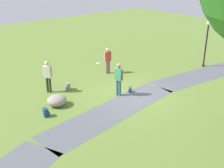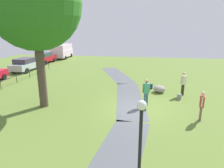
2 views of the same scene
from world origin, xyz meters
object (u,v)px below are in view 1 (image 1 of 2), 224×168
Objects in this scene: lawn_boulder at (57,100)px; man_near_boulder at (108,59)px; handbag_on_grass at (130,90)px; spare_backpack_on_lawn at (68,86)px; frisbee_on_grass at (98,63)px; passerby_on_path at (48,74)px; backpack_by_boulder at (46,113)px; lamp_post at (207,39)px; woman_with_handbag at (119,77)px.

man_near_boulder is (-4.90, -1.97, 0.70)m from lawn_boulder.
man_near_boulder is 3.40m from handbag_on_grass.
spare_backpack_on_lawn is (3.42, 0.63, -0.79)m from man_near_boulder.
lawn_boulder reaches higher than frisbee_on_grass.
passerby_on_path is at bearing 23.82° from frisbee_on_grass.
man_near_boulder is at bearing -169.62° from spare_backpack_on_lawn.
lawn_boulder is 2.67× the size of backpack_by_boulder.
lamp_post is 1.86× the size of man_near_boulder.
passerby_on_path is 4.80× the size of handbag_on_grass.
woman_with_handbag is 4.56× the size of spare_backpack_on_lawn.
man_near_boulder is 4.43m from passerby_on_path.
lamp_post is 7.88× the size of backpack_by_boulder.
man_near_boulder is 3.57m from spare_backpack_on_lawn.
spare_backpack_on_lawn is (-1.00, 0.36, -0.87)m from passerby_on_path.
woman_with_handbag is (7.68, -0.18, -0.90)m from lamp_post.
lawn_boulder is at bearing -145.82° from backpack_by_boulder.
passerby_on_path is 4.59m from handbag_on_grass.
lawn_boulder is (10.86, -1.26, -1.69)m from lamp_post.
frisbee_on_grass is at bearing -107.77° from handbag_on_grass.
handbag_on_grass is 0.95× the size of spare_backpack_on_lawn.
woman_with_handbag is 1.21m from handbag_on_grass.
backpack_by_boulder reaches higher than frisbee_on_grass.
frisbee_on_grass is (-2.41, -5.03, -1.06)m from woman_with_handbag.
lawn_boulder is 1.94m from passerby_on_path.
handbag_on_grass is at bearing -0.68° from lamp_post.
woman_with_handbag is (-3.17, 1.07, 0.79)m from lawn_boulder.
lamp_post reaches higher than man_near_boulder.
woman_with_handbag reaches higher than handbag_on_grass.
handbag_on_grass is at bearing 163.37° from lawn_boulder.
handbag_on_grass is at bearing 173.89° from backpack_by_boulder.
spare_backpack_on_lawn is at bearing -55.02° from woman_with_handbag.
backpack_by_boulder is 1.00× the size of spare_backpack_on_lawn.
handbag_on_grass is (0.97, 3.15, -0.84)m from man_near_boulder.
lamp_post is 11.06m from lawn_boulder.
lawn_boulder reaches higher than spare_backpack_on_lawn.
woman_with_handbag is at bearing 174.16° from backpack_by_boulder.
woman_with_handbag is at bearing 134.03° from passerby_on_path.
backpack_by_boulder is (0.96, 0.65, -0.09)m from lawn_boulder.
lamp_post reaches higher than spare_backpack_on_lawn.
backpack_by_boulder is 1.49× the size of frisbee_on_grass.
woman_with_handbag reaches higher than spare_backpack_on_lawn.
lamp_post reaches higher than lawn_boulder.
man_near_boulder is at bearing -107.11° from handbag_on_grass.
passerby_on_path is (-0.48, -1.71, 0.79)m from lawn_boulder.
man_near_boulder is 4.24× the size of spare_backpack_on_lawn.
handbag_on_grass reaches higher than frisbee_on_grass.
passerby_on_path is at bearing -39.89° from handbag_on_grass.
woman_with_handbag is at bearing -1.36° from lamp_post.
spare_backpack_on_lawn is (-1.48, -1.35, -0.09)m from lawn_boulder.
lawn_boulder is at bearing -16.63° from handbag_on_grass.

